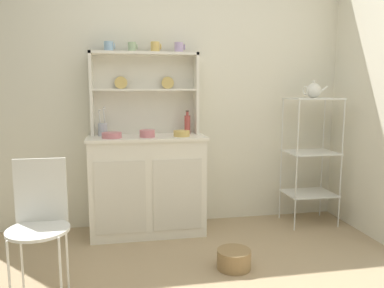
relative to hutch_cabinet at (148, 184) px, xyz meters
The scene contains 16 objects.
wall_back 0.89m from the hutch_cabinet, 43.60° to the left, with size 3.84×0.05×2.50m, color silver.
hutch_cabinet is the anchor object (origin of this frame).
hutch_shelf_unit 0.85m from the hutch_cabinet, 90.00° to the left, with size 0.94×0.18×0.72m.
bakers_rack 1.54m from the hutch_cabinet, ahead, with size 0.45×0.35×1.18m.
wire_chair 1.19m from the hutch_cabinet, 126.62° to the right, with size 0.36×0.36×0.85m.
floor_basket 1.04m from the hutch_cabinet, 55.67° to the right, with size 0.24×0.24×0.14m, color #93754C.
cup_sky_0 1.22m from the hutch_cabinet, 157.67° to the left, with size 0.09×0.08×0.08m.
cup_sage_1 1.19m from the hutch_cabinet, 129.99° to the left, with size 0.08×0.07×0.08m.
cup_gold_2 1.19m from the hutch_cabinet, 51.90° to the left, with size 0.09×0.08×0.09m.
cup_lilac_3 1.22m from the hutch_cabinet, 21.93° to the left, with size 0.09×0.08×0.09m.
bowl_mixing_large 0.53m from the hutch_cabinet, 165.92° to the right, with size 0.16×0.16×0.05m, color #D17A84.
bowl_floral_medium 0.46m from the hutch_cabinet, 90.00° to the right, with size 0.13×0.13×0.06m, color #D17A84.
bowl_cream_small 0.54m from the hutch_cabinet, 14.08° to the right, with size 0.14×0.14×0.05m, color #DBB760.
jam_bottle 0.63m from the hutch_cabinet, 13.13° to the left, with size 0.05×0.05×0.21m.
utensil_jar 0.61m from the hutch_cabinet, 168.20° to the left, with size 0.08×0.08×0.25m.
porcelain_teapot 1.71m from the hutch_cabinet, ahead, with size 0.23×0.13×0.16m.
Camera 1 is at (-0.48, -1.89, 1.27)m, focal length 35.59 mm.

